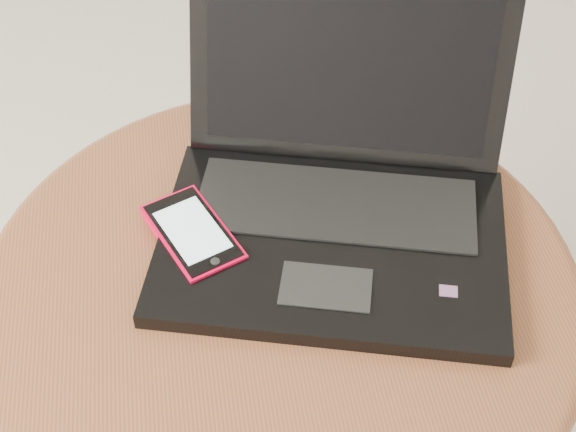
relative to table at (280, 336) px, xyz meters
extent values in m
cylinder|color=#522814|center=(0.00, 0.00, -0.15)|extent=(0.10, 0.10, 0.45)
cylinder|color=brown|center=(0.00, 0.00, 0.10)|extent=(0.62, 0.62, 0.03)
torus|color=brown|center=(0.00, 0.00, 0.10)|extent=(0.65, 0.65, 0.03)
cube|color=black|center=(0.06, 0.02, 0.12)|extent=(0.43, 0.35, 0.02)
cube|color=black|center=(0.08, 0.07, 0.13)|extent=(0.33, 0.20, 0.00)
cube|color=black|center=(0.04, -0.04, 0.13)|extent=(0.11, 0.08, 0.00)
cube|color=red|center=(0.16, -0.06, 0.13)|extent=(0.02, 0.02, 0.00)
cube|color=black|center=(0.11, 0.19, 0.24)|extent=(0.37, 0.18, 0.22)
cube|color=black|center=(0.11, 0.18, 0.24)|extent=(0.33, 0.15, 0.18)
cube|color=black|center=(-0.07, 0.08, 0.12)|extent=(0.09, 0.11, 0.01)
cube|color=#A20764|center=(-0.08, 0.12, 0.12)|extent=(0.05, 0.03, 0.00)
cube|color=red|center=(-0.09, 0.06, 0.13)|extent=(0.11, 0.14, 0.01)
cube|color=black|center=(-0.09, 0.06, 0.13)|extent=(0.10, 0.13, 0.00)
cube|color=silver|center=(-0.09, 0.06, 0.13)|extent=(0.08, 0.10, 0.00)
cylinder|color=black|center=(-0.07, 0.01, 0.13)|extent=(0.01, 0.01, 0.00)
camera|label=1|loc=(-0.08, -0.56, 0.79)|focal=51.89mm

